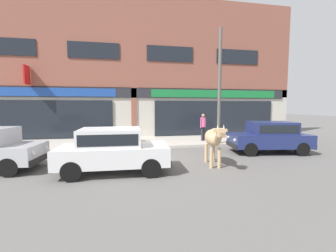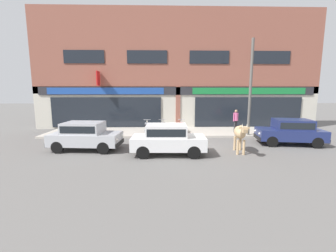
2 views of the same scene
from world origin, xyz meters
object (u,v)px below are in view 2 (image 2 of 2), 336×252
car_0 (168,138)px  pedestrian (236,118)px  motorcycle_1 (164,127)px  car_2 (291,131)px  motorcycle_0 (147,128)px  motorcycle_2 (182,127)px  car_1 (85,135)px  utility_pole (250,88)px  cow (240,133)px

car_0 → pedestrian: (5.01, 5.24, 0.30)m
motorcycle_1 → pedestrian: size_ratio=1.12×
car_2 → motorcycle_0: (-8.39, 3.16, -0.30)m
motorcycle_2 → car_1: bearing=-142.6°
car_2 → motorcycle_1: bearing=155.4°
motorcycle_1 → motorcycle_2: 1.24m
car_0 → motorcycle_2: bearing=77.4°
car_0 → car_1: size_ratio=0.98×
utility_pole → car_2: bearing=-56.7°
motorcycle_0 → pedestrian: pedestrian is taller
car_1 → pedestrian: bearing=24.8°
pedestrian → utility_pole: (0.52, -1.07, 2.13)m
pedestrian → motorcycle_1: bearing=-178.7°
car_0 → motorcycle_1: (-0.11, 5.12, -0.30)m
motorcycle_1 → car_1: bearing=-134.8°
car_0 → motorcycle_1: size_ratio=2.04×
motorcycle_1 → car_2: bearing=-24.6°
motorcycle_2 → motorcycle_1: bearing=178.1°
pedestrian → motorcycle_2: bearing=-177.6°
car_1 → car_2: 11.33m
car_1 → utility_pole: size_ratio=0.60×
motorcycle_2 → utility_pole: size_ratio=0.29×
car_0 → car_1: same height
motorcycle_2 → pedestrian: pedestrian is taller
cow → car_0: bearing=-176.9°
motorcycle_0 → utility_pole: bearing=-7.0°
cow → motorcycle_2: cow is taller
car_2 → motorcycle_2: car_2 is taller
cow → car_1: 7.85m
cow → car_0: cow is taller
motorcycle_1 → motorcycle_2: (1.24, -0.04, 0.00)m
cow → car_2: (3.48, 1.65, -0.19)m
car_2 → motorcycle_0: 8.97m
car_0 → car_1: 4.35m
cow → motorcycle_0: cow is taller
car_2 → car_0: bearing=-165.3°
utility_pole → car_1: bearing=-161.8°
car_0 → motorcycle_0: (-1.34, 5.01, -0.30)m
cow → utility_pole: 4.96m
car_1 → utility_pole: bearing=18.2°
car_2 → car_1: bearing=-175.5°
car_2 → motorcycle_0: car_2 is taller
motorcycle_0 → motorcycle_2: size_ratio=1.00×
motorcycle_0 → motorcycle_2: 2.47m
motorcycle_1 → pedestrian: pedestrian is taller
cow → motorcycle_2: 5.48m
cow → motorcycle_0: 6.89m
car_1 → car_2: same height
motorcycle_1 → pedestrian: bearing=1.3°
cow → motorcycle_1: size_ratio=1.20×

